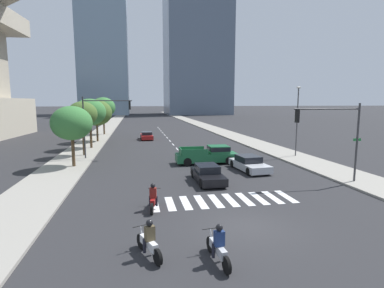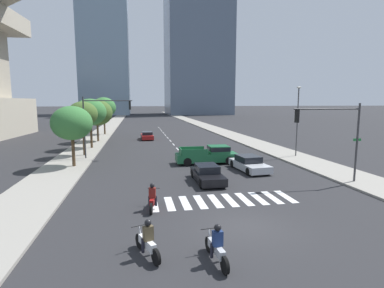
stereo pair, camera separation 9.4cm
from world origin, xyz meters
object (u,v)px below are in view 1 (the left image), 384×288
Objects in this scene: street_tree_second at (82,114)px; street_tree_fourth at (96,113)px; sedan_black_2 at (208,174)px; street_lamp_east at (297,116)px; street_tree_nearest at (72,123)px; sedan_silver_1 at (249,164)px; traffic_signal_near at (334,128)px; motorcycle_trailing at (218,247)px; street_tree_third at (90,112)px; pickup_truck at (209,155)px; motorcycle_lead at (149,242)px; motorcycle_third at (153,199)px; traffic_signal_far at (102,116)px; sedan_red_0 at (147,136)px; street_tree_fifth at (103,107)px.

street_tree_fourth is (0.00, 11.68, -0.26)m from street_tree_second.
street_lamp_east is (11.48, 7.95, 3.78)m from sedan_black_2.
sedan_silver_1 is at bearing -14.56° from street_tree_nearest.
sedan_silver_1 is at bearing -52.32° from traffic_signal_near.
street_tree_nearest is at bearing -123.04° from sedan_black_2.
street_tree_fourth is at bearing 7.12° from motorcycle_trailing.
street_tree_nearest is 17.35m from street_tree_fourth.
sedan_silver_1 is at bearing -54.93° from street_tree_fourth.
street_tree_fourth is (0.00, 6.39, -0.28)m from street_tree_third.
pickup_truck is 6.68m from sedan_black_2.
sedan_silver_1 is at bearing 123.65° from sedan_black_2.
motorcycle_lead is 17.69m from pickup_truck.
street_tree_third is (-5.86, 27.77, 3.95)m from motorcycle_lead.
traffic_signal_near reaches higher than motorcycle_third.
street_tree_second is (-2.15, 1.88, 0.12)m from traffic_signal_far.
traffic_signal_far reaches higher than motorcycle_trailing.
motorcycle_lead is at bearing 30.63° from traffic_signal_near.
street_tree_fourth is at bearing 125.28° from pickup_truck.
traffic_signal_near is 10.71m from street_lamp_east.
sedan_silver_1 is at bearing -57.14° from motorcycle_lead.
motorcycle_third is 0.38× the size of traffic_signal_near.
motorcycle_lead is at bearing -78.09° from street_tree_third.
sedan_silver_1 is 0.85× the size of traffic_signal_near.
pickup_truck is 1.04× the size of traffic_signal_near.
street_tree_second is at bearing -7.64° from motorcycle_lead.
motorcycle_lead is at bearing -79.80° from traffic_signal_far.
motorcycle_lead is 0.42× the size of sedan_silver_1.
traffic_signal_far reaches higher than traffic_signal_near.
motorcycle_trailing is (2.45, -0.87, -0.00)m from motorcycle_lead.
street_tree_second reaches higher than sedan_black_2.
motorcycle_third is 20.72m from street_lamp_east.
street_tree_second reaches higher than motorcycle_trailing.
sedan_black_2 reaches higher than sedan_red_0.
traffic_signal_far is 2.86m from street_tree_second.
motorcycle_lead is at bearing -75.39° from street_tree_second.
pickup_truck is at bearing -65.73° from street_tree_fifth.
sedan_red_0 is 11.32m from street_tree_fifth.
motorcycle_third is at bearing -80.73° from street_tree_fifth.
street_tree_second is (-7.11, -13.54, 3.95)m from sedan_red_0.
street_tree_third is 0.94× the size of street_tree_fifth.
traffic_signal_near is 0.77× the size of street_lamp_east.
sedan_red_0 is at bearing -24.23° from motorcycle_lead.
street_tree_nearest reaches higher than sedan_silver_1.
street_tree_fifth reaches higher than street_tree_second.
street_tree_second is (-10.55, 12.45, 3.95)m from sedan_black_2.
sedan_red_0 is 30.85m from traffic_signal_near.
sedan_silver_1 is at bearing -38.12° from motorcycle_third.
sedan_silver_1 is 7.43m from traffic_signal_near.
sedan_silver_1 is 15.75m from street_tree_nearest.
pickup_truck is (3.98, 17.35, 0.23)m from motorcycle_trailing.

